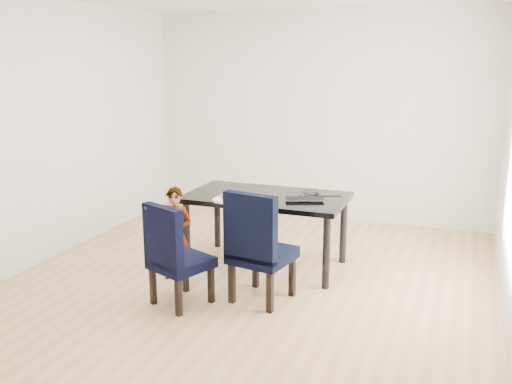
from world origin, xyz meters
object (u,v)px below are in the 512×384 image
at_px(chair_right, 263,245).
at_px(laptop, 304,198).
at_px(dining_table, 266,231).
at_px(plate, 227,200).
at_px(chair_left, 181,254).
at_px(child, 176,234).

height_order(chair_right, laptop, chair_right).
relative_size(dining_table, plate, 5.67).
xyz_separation_m(chair_left, chair_right, (0.63, 0.33, 0.05)).
xyz_separation_m(chair_left, child, (-0.32, 0.48, -0.00)).
distance_m(dining_table, chair_left, 1.20).
xyz_separation_m(dining_table, child, (-0.69, -0.65, 0.08)).
distance_m(dining_table, child, 0.95).
bearing_deg(chair_left, child, 145.65).
height_order(chair_left, laptop, chair_left).
relative_size(chair_right, child, 1.11).
height_order(chair_right, child, chair_right).
distance_m(plate, laptop, 0.76).
distance_m(chair_right, plate, 0.75).
distance_m(chair_right, child, 0.96).
xyz_separation_m(plate, laptop, (0.69, 0.31, 0.01)).
bearing_deg(plate, child, -143.63).
height_order(chair_left, chair_right, chair_right).
xyz_separation_m(chair_left, plate, (0.09, 0.78, 0.30)).
bearing_deg(dining_table, chair_left, -108.37).
xyz_separation_m(child, laptop, (1.10, 0.62, 0.31)).
distance_m(dining_table, laptop, 0.56).
relative_size(dining_table, child, 1.76).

